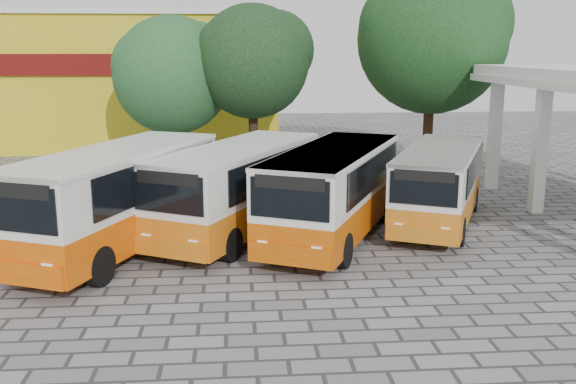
{
  "coord_description": "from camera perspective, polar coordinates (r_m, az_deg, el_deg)",
  "views": [
    {
      "loc": [
        -3.43,
        -16.75,
        6.09
      ],
      "look_at": [
        -1.81,
        3.66,
        1.5
      ],
      "focal_mm": 40.0,
      "sensor_mm": 36.0,
      "label": 1
    }
  ],
  "objects": [
    {
      "name": "bus_far_right",
      "position": [
        23.07,
        13.36,
        0.99
      ],
      "size": [
        5.24,
        8.07,
        2.71
      ],
      "rotation": [
        0.0,
        0.0,
        -0.44
      ],
      "color": "#BB640F",
      "rests_on": "ground"
    },
    {
      "name": "bus_centre_right",
      "position": [
        20.71,
        4.09,
        0.43
      ],
      "size": [
        5.73,
        8.86,
        2.97
      ],
      "rotation": [
        0.0,
        0.0,
        -0.44
      ],
      "color": "#B04500",
      "rests_on": "ground"
    },
    {
      "name": "ground",
      "position": [
        18.14,
        6.69,
        -7.06
      ],
      "size": [
        90.0,
        90.0,
        0.0
      ],
      "primitive_type": "plane",
      "color": "slate",
      "rests_on": "ground"
    },
    {
      "name": "bus_far_left",
      "position": [
        20.07,
        -14.91,
        -0.1
      ],
      "size": [
        5.75,
        9.3,
        3.13
      ],
      "rotation": [
        0.0,
        0.0,
        -0.39
      ],
      "color": "#C84800",
      "rests_on": "ground"
    },
    {
      "name": "tree_left",
      "position": [
        33.09,
        -10.11,
        10.53
      ],
      "size": [
        6.21,
        5.91,
        7.74
      ],
      "color": "black",
      "rests_on": "ground"
    },
    {
      "name": "tree_right",
      "position": [
        33.58,
        12.86,
        13.56
      ],
      "size": [
        7.83,
        7.46,
        10.29
      ],
      "color": "#3D2513",
      "rests_on": "ground"
    },
    {
      "name": "bus_centre_left",
      "position": [
        21.25,
        -4.42,
        0.73
      ],
      "size": [
        6.03,
        8.86,
        2.97
      ],
      "rotation": [
        0.0,
        0.0,
        -0.48
      ],
      "color": "#C55F0B",
      "rests_on": "ground"
    },
    {
      "name": "shophouse_block",
      "position": [
        43.44,
        -14.77,
        9.68
      ],
      "size": [
        20.4,
        10.4,
        8.3
      ],
      "color": "gold",
      "rests_on": "ground"
    },
    {
      "name": "tree_middle",
      "position": [
        32.0,
        -3.05,
        11.83
      ],
      "size": [
        5.85,
        5.57,
        8.26
      ],
      "color": "black",
      "rests_on": "ground"
    }
  ]
}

